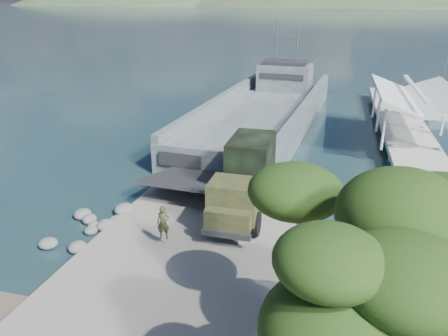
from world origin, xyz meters
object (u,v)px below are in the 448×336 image
military_truck (246,178)px  sailboat_far (437,111)px  landing_craft (263,118)px  pier (410,133)px  soldier (164,230)px  overhang_tree (412,251)px  sailboat_near (438,109)px

military_truck → sailboat_far: (15.91, 28.50, -2.06)m
landing_craft → military_truck: 19.42m
pier → soldier: size_ratio=25.32×
military_truck → overhang_tree: (6.73, -12.41, 3.71)m
sailboat_far → military_truck: bearing=-112.0°
soldier → sailboat_far: sailboat_far is taller
pier → sailboat_far: 14.75m
landing_craft → overhang_tree: size_ratio=4.28×
sailboat_near → military_truck: bearing=-137.6°
overhang_tree → landing_craft: bearing=105.5°
overhang_tree → sailboat_far: bearing=77.4°
landing_craft → sailboat_near: (18.15, 10.07, -0.48)m
landing_craft → soldier: 24.33m
military_truck → sailboat_near: sailboat_near is taller
pier → military_truck: bearing=-127.1°
landing_craft → overhang_tree: (8.79, -31.66, 5.29)m
sailboat_far → overhang_tree: (-9.17, -40.91, 5.77)m
pier → sailboat_near: bearing=71.1°
military_truck → sailboat_near: 33.51m
soldier → sailboat_near: bearing=51.0°
sailboat_near → sailboat_far: sailboat_near is taller
military_truck → soldier: size_ratio=4.87×
pier → military_truck: size_ratio=5.20×
sailboat_near → overhang_tree: 43.15m
military_truck → overhang_tree: 14.60m
landing_craft → sailboat_far: bearing=32.4°
sailboat_far → soldier: bearing=-112.5°
military_truck → overhang_tree: size_ratio=1.00×
pier → military_truck: pier is taller
military_truck → soldier: (-3.14, -5.05, -1.07)m
pier → sailboat_far: sailboat_far is taller
soldier → sailboat_far: bearing=50.7°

